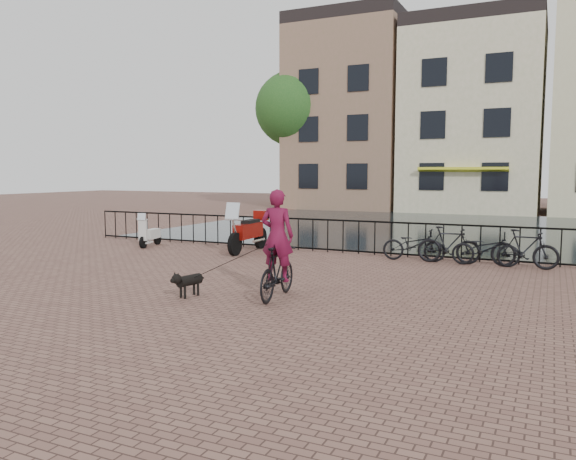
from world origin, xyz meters
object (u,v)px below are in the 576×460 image
at_px(cyclist, 277,250).
at_px(scooter, 150,229).
at_px(dog, 189,284).
at_px(motorcycle, 248,226).

relative_size(cyclist, scooter, 1.91).
distance_m(cyclist, scooter, 8.89).
relative_size(dog, motorcycle, 0.36).
xyz_separation_m(cyclist, dog, (-1.65, -0.61, -0.69)).
relative_size(cyclist, dog, 3.07).
distance_m(motorcycle, scooter, 3.61).
bearing_deg(scooter, motorcycle, -7.29).
bearing_deg(cyclist, dog, 15.03).
bearing_deg(scooter, dog, -56.95).
distance_m(cyclist, motorcycle, 6.51).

